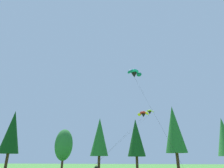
# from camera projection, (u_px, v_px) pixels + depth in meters

# --- Properties ---
(treeline_tree_a) EXTENTS (4.79, 4.79, 14.52)m
(treeline_tree_a) POSITION_uv_depth(u_px,v_px,m) (12.00, 132.00, 49.90)
(treeline_tree_a) COLOR #472D19
(treeline_tree_a) RESTS_ON ground_plane
(treeline_tree_b) EXTENTS (4.41, 4.41, 9.68)m
(treeline_tree_b) POSITION_uv_depth(u_px,v_px,m) (64.00, 145.00, 48.71)
(treeline_tree_b) COLOR #472D19
(treeline_tree_b) RESTS_ON ground_plane
(treeline_tree_c) EXTENTS (4.28, 4.28, 12.20)m
(treeline_tree_c) POSITION_uv_depth(u_px,v_px,m) (100.00, 137.00, 47.45)
(treeline_tree_c) COLOR #472D19
(treeline_tree_c) RESTS_ON ground_plane
(treeline_tree_d) EXTENTS (4.18, 4.18, 11.73)m
(treeline_tree_d) POSITION_uv_depth(u_px,v_px,m) (136.00, 137.00, 46.35)
(treeline_tree_d) COLOR #472D19
(treeline_tree_d) RESTS_ON ground_plane
(treeline_tree_e) EXTENTS (4.81, 4.81, 14.59)m
(treeline_tree_e) POSITION_uv_depth(u_px,v_px,m) (174.00, 129.00, 45.64)
(treeline_tree_e) COLOR #472D19
(treeline_tree_e) RESTS_ON ground_plane
(treeline_tree_f) EXTENTS (4.27, 4.27, 12.13)m
(treeline_tree_f) POSITION_uv_depth(u_px,v_px,m) (224.00, 136.00, 46.74)
(treeline_tree_f) COLOR #472D19
(treeline_tree_f) RESTS_ON ground_plane
(parafoil_kite_high_lime_white) EXTENTS (10.07, 11.22, 10.69)m
(parafoil_kite_high_lime_white) POSITION_uv_depth(u_px,v_px,m) (150.00, 112.00, 41.16)
(parafoil_kite_high_lime_white) COLOR #93D633
(parafoil_kite_mid_teal) EXTENTS (5.86, 9.61, 14.64)m
(parafoil_kite_mid_teal) POSITION_uv_depth(u_px,v_px,m) (134.00, 73.00, 30.82)
(parafoil_kite_mid_teal) COLOR teal
(parafoil_kite_far_red_yellow) EXTENTS (8.90, 9.05, 9.90)m
(parafoil_kite_far_red_yellow) POSITION_uv_depth(u_px,v_px,m) (143.00, 114.00, 38.83)
(parafoil_kite_far_red_yellow) COLOR red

